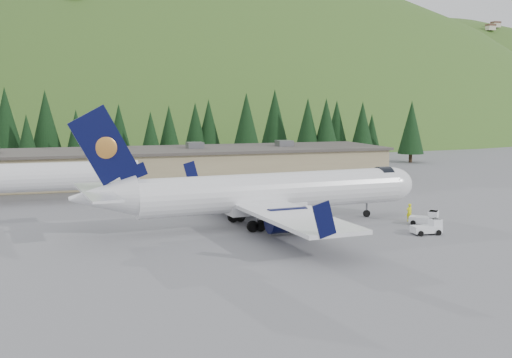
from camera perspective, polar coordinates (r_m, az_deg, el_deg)
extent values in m
plane|color=slate|center=(65.90, 1.58, -4.06)|extent=(600.00, 600.00, 0.00)
cylinder|color=white|center=(65.32, 1.59, -1.10)|extent=(28.54, 6.27, 3.80)
ellipsoid|color=white|center=(72.23, 11.89, -0.47)|extent=(5.26, 4.22, 3.80)
cylinder|color=black|center=(71.61, 11.23, -0.15)|extent=(1.69, 3.25, 3.13)
cone|color=white|center=(60.37, -13.48, -1.58)|extent=(6.38, 4.32, 3.80)
cube|color=white|center=(65.17, 0.77, -2.54)|extent=(8.34, 3.93, 1.01)
cube|color=white|center=(64.68, -0.05, -2.09)|extent=(8.55, 34.73, 0.35)
cube|color=black|center=(80.07, -5.78, 0.58)|extent=(2.05, 0.33, 2.91)
cube|color=black|center=(48.52, 6.09, -3.61)|extent=(2.05, 0.33, 2.91)
cylinder|color=black|center=(70.56, -1.12, -2.03)|extent=(4.43, 2.69, 2.33)
cylinder|color=white|center=(71.28, 0.32, -1.94)|extent=(0.82, 2.51, 2.47)
cube|color=white|center=(70.48, -1.12, -1.58)|extent=(2.24, 0.45, 0.91)
cylinder|color=black|center=(59.96, 2.99, -3.65)|extent=(4.43, 2.69, 2.33)
cylinder|color=white|center=(60.80, 4.63, -3.52)|extent=(0.82, 2.51, 2.47)
cube|color=white|center=(59.86, 3.00, -3.13)|extent=(2.24, 0.45, 0.91)
cube|color=black|center=(59.90, -13.41, 2.91)|extent=(6.25, 0.85, 7.42)
ellipsoid|color=#CF8839|center=(60.14, -13.25, 2.74)|extent=(2.01, 0.36, 2.00)
ellipsoid|color=#CF8839|center=(59.75, -13.19, 2.72)|extent=(2.01, 0.36, 2.00)
cube|color=black|center=(60.60, -10.89, 0.53)|extent=(2.80, 0.50, 2.00)
cube|color=white|center=(60.23, -13.96, -1.12)|extent=(3.73, 12.82, 0.22)
cylinder|color=slate|center=(70.95, 9.81, -2.62)|extent=(0.22, 0.22, 1.82)
cylinder|color=black|center=(71.03, 9.80, -3.04)|extent=(0.79, 0.35, 0.77)
cylinder|color=slate|center=(67.05, -1.75, -2.99)|extent=(0.26, 0.26, 2.02)
cylinder|color=black|center=(67.28, -1.42, -3.35)|extent=(1.14, 0.45, 1.11)
cylinder|color=black|center=(66.99, -2.07, -3.40)|extent=(1.14, 0.45, 1.11)
cylinder|color=slate|center=(62.06, 0.05, -3.80)|extent=(0.26, 0.26, 2.02)
cylinder|color=black|center=(62.30, 0.40, -4.19)|extent=(1.14, 0.45, 1.11)
cylinder|color=black|center=(62.00, -0.29, -4.24)|extent=(1.14, 0.45, 1.11)
cylinder|color=white|center=(83.63, -17.97, 0.18)|extent=(22.00, 3.60, 3.60)
cube|color=white|center=(63.15, 14.88, -4.32)|extent=(2.84, 1.57, 0.64)
cube|color=white|center=(63.49, 15.63, -3.78)|extent=(1.01, 1.35, 0.82)
cube|color=black|center=(63.42, 15.64, -3.45)|extent=(0.91, 1.25, 0.09)
cylinder|color=black|center=(64.26, 15.29, -4.36)|extent=(0.53, 0.24, 0.51)
cylinder|color=black|center=(63.01, 15.93, -4.61)|extent=(0.53, 0.24, 0.51)
cylinder|color=black|center=(63.41, 13.83, -4.47)|extent=(0.53, 0.24, 0.51)
cylinder|color=black|center=(62.14, 14.45, -4.72)|extent=(0.53, 0.24, 0.51)
cube|color=white|center=(67.81, 14.68, -3.53)|extent=(3.04, 2.90, 0.66)
cube|color=white|center=(67.58, 15.48, -3.11)|extent=(1.56, 1.60, 0.84)
cube|color=black|center=(67.52, 15.49, -2.80)|extent=(1.43, 1.47, 0.09)
cylinder|color=black|center=(68.45, 15.55, -3.68)|extent=(0.53, 0.50, 0.52)
cylinder|color=black|center=(66.99, 15.37, -3.90)|extent=(0.53, 0.50, 0.52)
cylinder|color=black|center=(68.72, 14.00, -3.59)|extent=(0.53, 0.50, 0.52)
cylinder|color=black|center=(67.26, 13.79, -3.81)|extent=(0.53, 0.50, 0.52)
cube|color=#968360|center=(100.93, -8.21, 1.11)|extent=(70.00, 16.00, 4.80)
cube|color=#47423D|center=(100.71, -8.24, 2.55)|extent=(71.00, 17.00, 0.40)
cube|color=slate|center=(99.54, -13.94, 2.74)|extent=(2.50, 2.50, 1.00)
cube|color=slate|center=(101.58, -5.46, 3.00)|extent=(2.50, 2.50, 1.00)
cube|color=slate|center=(105.74, 2.53, 3.18)|extent=(2.50, 2.50, 1.00)
imported|color=#ECF10D|center=(69.35, 13.46, -2.90)|extent=(0.70, 0.47, 1.89)
cone|color=black|center=(124.69, -21.36, 4.67)|extent=(6.31, 6.31, 12.90)
cone|color=black|center=(120.16, -19.69, 3.36)|extent=(4.29, 4.29, 8.78)
cone|color=black|center=(126.81, -18.18, 4.72)|extent=(6.12, 6.12, 12.53)
cone|color=black|center=(123.96, -15.67, 3.80)|extent=(4.60, 4.60, 9.41)
cone|color=black|center=(115.76, -13.55, 3.61)|extent=(4.53, 4.53, 9.27)
cone|color=black|center=(127.45, -12.07, 4.25)|extent=(5.03, 5.03, 10.28)
cone|color=black|center=(116.87, -9.33, 3.71)|extent=(4.48, 4.48, 9.17)
cone|color=black|center=(119.78, -7.72, 4.10)|extent=(4.92, 4.92, 10.06)
cone|color=black|center=(124.81, -5.41, 4.39)|extent=(5.14, 5.14, 10.51)
cone|color=black|center=(125.70, -4.22, 4.57)|extent=(5.39, 5.39, 11.02)
cone|color=black|center=(122.69, -0.86, 4.87)|extent=(5.91, 5.91, 12.10)
cone|color=black|center=(133.55, -0.67, 4.36)|extent=(4.76, 4.76, 9.73)
cone|color=black|center=(131.25, 1.68, 5.21)|extent=(6.25, 6.25, 12.79)
cone|color=black|center=(127.60, 4.62, 4.67)|extent=(5.50, 5.50, 11.25)
cone|color=black|center=(128.00, 6.25, 4.65)|extent=(5.48, 5.48, 11.21)
cone|color=black|center=(134.45, 7.17, 4.65)|extent=(5.31, 5.31, 10.86)
cone|color=black|center=(132.54, 9.44, 4.52)|extent=(5.21, 5.21, 10.66)
cone|color=black|center=(139.26, 10.23, 3.99)|extent=(4.09, 4.09, 8.37)
cone|color=black|center=(134.74, 13.64, 4.49)|extent=(5.28, 5.28, 10.79)
ellipsoid|color=#3A591F|center=(285.40, -4.19, -13.02)|extent=(420.00, 300.00, 300.00)
ellipsoid|color=#3A591F|center=(364.73, 13.15, -8.71)|extent=(392.00, 280.00, 280.00)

